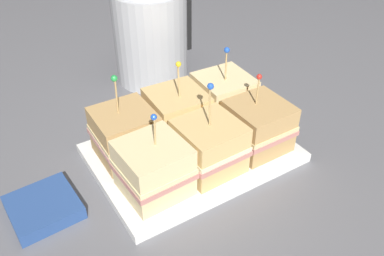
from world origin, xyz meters
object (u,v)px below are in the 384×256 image
at_px(sandwich_back_left, 125,134).
at_px(kettle_steel, 151,35).
at_px(serving_platter, 192,153).
at_px(sandwich_back_right, 224,98).
at_px(sandwich_front_right, 258,126).
at_px(napkin_stack, 44,207).
at_px(sandwich_back_center, 176,115).
at_px(sandwich_front_left, 153,168).
at_px(sandwich_front_center, 210,146).

xyz_separation_m(sandwich_back_left, kettle_steel, (0.20, 0.27, 0.05)).
xyz_separation_m(serving_platter, sandwich_back_left, (-0.11, 0.06, 0.06)).
distance_m(sandwich_back_left, sandwich_back_right, 0.23).
height_order(sandwich_front_right, sandwich_back_right, sandwich_back_right).
bearing_deg(napkin_stack, sandwich_back_center, 9.27).
xyz_separation_m(sandwich_front_left, sandwich_front_center, (0.11, -0.00, 0.00)).
xyz_separation_m(serving_platter, sandwich_front_left, (-0.11, -0.06, 0.06)).
xyz_separation_m(sandwich_front_left, sandwich_front_right, (0.23, 0.00, -0.00)).
relative_size(sandwich_front_left, kettle_steel, 0.60).
bearing_deg(sandwich_back_left, sandwich_back_center, -0.31).
height_order(sandwich_back_right, napkin_stack, sandwich_back_right).
xyz_separation_m(sandwich_front_center, sandwich_back_center, (-0.00, 0.11, 0.00)).
bearing_deg(serving_platter, sandwich_back_center, 91.98).
distance_m(serving_platter, sandwich_front_left, 0.14).
bearing_deg(sandwich_back_left, sandwich_front_right, -26.21).
relative_size(serving_platter, sandwich_back_right, 2.21).
height_order(sandwich_back_center, sandwich_back_right, sandwich_back_center).
distance_m(serving_platter, sandwich_back_left, 0.14).
bearing_deg(kettle_steel, sandwich_front_right, -85.60).
bearing_deg(sandwich_back_right, sandwich_front_left, -153.04).
bearing_deg(sandwich_back_right, kettle_steel, 96.32).
relative_size(sandwich_front_left, sandwich_back_center, 0.90).
bearing_deg(napkin_stack, kettle_steel, 40.42).
relative_size(sandwich_front_right, sandwich_back_left, 0.92).
height_order(sandwich_back_center, napkin_stack, sandwich_back_center).
xyz_separation_m(sandwich_front_left, kettle_steel, (0.20, 0.39, 0.05)).
xyz_separation_m(sandwich_front_center, sandwich_front_right, (0.11, 0.00, -0.00)).
bearing_deg(kettle_steel, napkin_stack, -139.58).
bearing_deg(kettle_steel, sandwich_back_right, -83.68).
height_order(kettle_steel, napkin_stack, kettle_steel).
bearing_deg(sandwich_front_right, sandwich_back_center, 136.35).
bearing_deg(sandwich_back_center, sandwich_back_left, 179.69).
xyz_separation_m(sandwich_front_left, sandwich_back_center, (0.11, 0.11, 0.00)).
height_order(sandwich_front_right, kettle_steel, kettle_steel).
relative_size(sandwich_front_left, sandwich_back_left, 0.90).
bearing_deg(sandwich_back_center, sandwich_back_right, 1.37).
bearing_deg(sandwich_front_center, sandwich_back_left, 134.87).
height_order(sandwich_front_left, kettle_steel, kettle_steel).
bearing_deg(sandwich_back_left, kettle_steel, 53.92).
xyz_separation_m(sandwich_back_left, napkin_stack, (-0.18, -0.05, -0.05)).
distance_m(sandwich_front_left, sandwich_front_center, 0.11).
bearing_deg(sandwich_back_right, sandwich_back_center, -178.63).
relative_size(serving_platter, sandwich_front_right, 2.39).
relative_size(sandwich_front_right, napkin_stack, 1.38).
xyz_separation_m(kettle_steel, napkin_stack, (-0.38, -0.32, -0.11)).
bearing_deg(serving_platter, sandwich_back_right, 26.87).
bearing_deg(sandwich_back_left, sandwich_front_left, -89.81).
distance_m(serving_platter, kettle_steel, 0.36).
relative_size(sandwich_front_left, napkin_stack, 1.35).
height_order(serving_platter, napkin_stack, napkin_stack).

